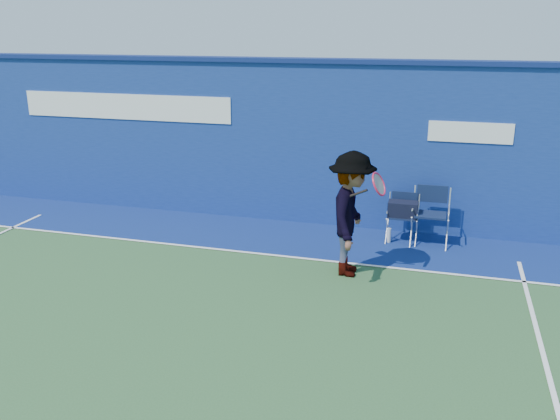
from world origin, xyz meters
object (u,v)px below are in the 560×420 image
(directors_chair_left, at_px, (402,222))
(tennis_player, at_px, (351,214))
(directors_chair_right, at_px, (430,227))
(water_bottle, at_px, (389,235))

(directors_chair_left, distance_m, tennis_player, 1.85)
(directors_chair_right, bearing_deg, directors_chair_left, 178.88)
(directors_chair_right, height_order, tennis_player, tennis_player)
(directors_chair_left, xyz_separation_m, directors_chair_right, (0.47, -0.01, -0.04))
(directors_chair_left, distance_m, directors_chair_right, 0.47)
(directors_chair_left, xyz_separation_m, tennis_player, (-0.65, -1.63, 0.60))
(directors_chair_left, bearing_deg, water_bottle, -150.10)
(tennis_player, bearing_deg, water_bottle, 73.53)
(directors_chair_right, bearing_deg, water_bottle, -170.81)
(directors_chair_left, relative_size, directors_chair_right, 0.85)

